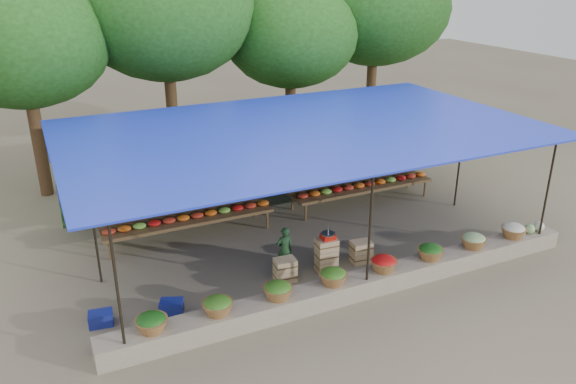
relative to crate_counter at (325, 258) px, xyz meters
name	(u,v)px	position (x,y,z in m)	size (l,w,h in m)	color
ground	(302,238)	(0.25, 1.62, -0.31)	(60.00, 60.00, 0.00)	#65584A
stone_curb	(362,284)	(0.25, -1.13, -0.11)	(10.60, 0.55, 0.40)	#6B6256
stall_canopy	(302,133)	(0.25, 1.68, 2.37)	(10.80, 6.60, 2.82)	black
produce_baskets	(359,270)	(0.15, -1.13, 0.25)	(8.98, 0.58, 0.34)	brown
netting_backdrop	(253,154)	(0.25, 4.77, 0.94)	(10.60, 0.06, 2.50)	#224E1C
tree_row	(230,19)	(0.75, 7.71, 4.39)	(16.51, 5.50, 7.12)	#3A2315
fruit_table_left	(187,213)	(-2.24, 2.97, 0.30)	(4.21, 0.95, 0.93)	#4D331F
fruit_table_right	(360,182)	(2.76, 2.97, 0.30)	(4.21, 0.95, 0.93)	#4D331F
crate_counter	(325,258)	(0.00, 0.00, 0.00)	(2.38, 0.38, 0.77)	tan
weighing_scale	(328,236)	(0.05, 0.00, 0.54)	(0.31, 0.31, 0.32)	red
vendor_seated	(285,250)	(-0.82, 0.36, 0.22)	(0.39, 0.26, 1.07)	#18361C
customer_left	(186,195)	(-2.10, 3.59, 0.52)	(0.81, 0.63, 1.67)	slate
customer_mid	(335,163)	(2.47, 3.90, 0.63)	(1.21, 0.70, 1.87)	slate
customer_right	(407,158)	(4.94, 3.75, 0.44)	(0.88, 0.37, 1.51)	slate
blue_crate_front	(172,307)	(-3.47, -0.14, -0.18)	(0.43, 0.31, 0.26)	navy
blue_crate_back	(101,319)	(-4.78, 0.04, -0.18)	(0.44, 0.32, 0.26)	navy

